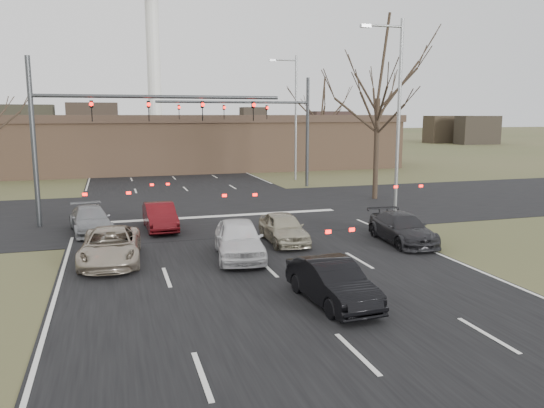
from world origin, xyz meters
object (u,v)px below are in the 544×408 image
(car_white_sedan, at_px, (239,239))
(car_grey_ahead, at_px, (91,220))
(mast_arm_near, at_px, (105,120))
(car_red_ahead, at_px, (160,217))
(streetlight_right_far, at_px, (294,111))
(car_charcoal_sedan, at_px, (402,228))
(car_silver_ahead, at_px, (283,228))
(building, at_px, (185,142))
(car_black_hatch, at_px, (332,282))
(streetlight_right_near, at_px, (396,109))
(mast_arm_far, at_px, (271,119))
(car_silver_suv, at_px, (111,246))

(car_white_sedan, height_order, car_grey_ahead, car_white_sedan)
(car_white_sedan, relative_size, car_grey_ahead, 1.04)
(mast_arm_near, xyz_separation_m, car_red_ahead, (2.23, -2.35, -4.45))
(car_red_ahead, bearing_deg, streetlight_right_far, 51.37)
(mast_arm_near, bearing_deg, car_charcoal_sedan, -34.07)
(car_grey_ahead, distance_m, car_silver_ahead, 8.99)
(building, height_order, car_white_sedan, building)
(building, relative_size, mast_arm_near, 3.50)
(streetlight_right_far, height_order, car_black_hatch, streetlight_right_far)
(car_grey_ahead, bearing_deg, streetlight_right_near, -11.38)
(mast_arm_near, xyz_separation_m, car_grey_ahead, (-0.86, -2.05, -4.48))
(streetlight_right_far, bearing_deg, car_black_hatch, -107.09)
(car_charcoal_sedan, bearing_deg, mast_arm_far, 95.20)
(building, height_order, car_silver_ahead, building)
(car_silver_ahead, bearing_deg, mast_arm_far, 76.43)
(streetlight_right_far, distance_m, car_silver_ahead, 22.41)
(mast_arm_near, distance_m, mast_arm_far, 15.17)
(streetlight_right_far, bearing_deg, car_charcoal_sedan, -97.33)
(mast_arm_far, bearing_deg, car_black_hatch, -102.80)
(building, xyz_separation_m, car_white_sedan, (-2.62, -33.24, -1.94))
(car_silver_suv, relative_size, car_black_hatch, 1.18)
(building, relative_size, car_grey_ahead, 10.37)
(car_silver_suv, bearing_deg, car_red_ahead, 70.35)
(car_silver_suv, bearing_deg, mast_arm_far, 60.61)
(car_silver_suv, height_order, car_red_ahead, car_silver_suv)
(mast_arm_far, height_order, streetlight_right_near, streetlight_right_near)
(car_black_hatch, distance_m, car_silver_ahead, 7.36)
(building, distance_m, car_charcoal_sedan, 33.30)
(car_silver_suv, height_order, car_black_hatch, car_black_hatch)
(streetlight_right_far, distance_m, car_red_ahead, 21.07)
(mast_arm_near, xyz_separation_m, mast_arm_far, (11.41, 10.00, -0.06))
(mast_arm_far, bearing_deg, streetlight_right_far, 51.89)
(car_black_hatch, relative_size, car_silver_ahead, 1.02)
(building, bearing_deg, car_charcoal_sedan, -82.22)
(car_white_sedan, relative_size, car_red_ahead, 1.12)
(building, xyz_separation_m, car_silver_suv, (-7.24, -32.55, -2.04))
(streetlight_right_near, relative_size, car_black_hatch, 2.63)
(building, distance_m, car_silver_ahead, 31.55)
(car_charcoal_sedan, bearing_deg, building, 101.97)
(car_charcoal_sedan, height_order, car_grey_ahead, car_charcoal_sedan)
(streetlight_right_near, relative_size, car_white_sedan, 2.36)
(mast_arm_near, xyz_separation_m, streetlight_right_far, (14.55, 14.00, 0.51))
(building, relative_size, car_red_ahead, 11.23)
(mast_arm_far, relative_size, car_black_hatch, 2.92)
(car_black_hatch, relative_size, car_red_ahead, 1.01)
(mast_arm_far, relative_size, car_silver_ahead, 2.99)
(streetlight_right_near, xyz_separation_m, car_white_sedan, (-9.44, -5.24, -4.86))
(car_white_sedan, bearing_deg, mast_arm_far, 77.24)
(streetlight_right_far, relative_size, car_silver_ahead, 2.69)
(mast_arm_near, distance_m, car_white_sedan, 10.39)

